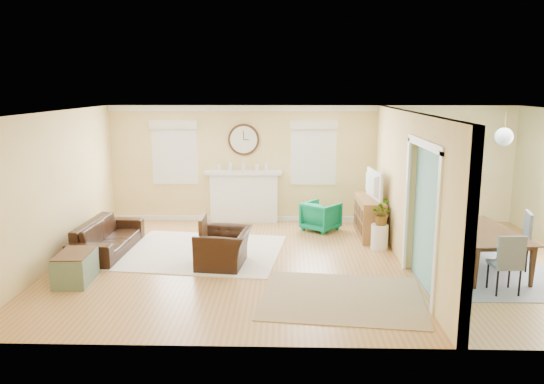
# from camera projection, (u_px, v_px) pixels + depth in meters

# --- Properties ---
(floor) EXTENTS (9.00, 9.00, 0.00)m
(floor) POSITION_uv_depth(u_px,v_px,m) (318.00, 264.00, 9.16)
(floor) COLOR #A26B38
(floor) RESTS_ON ground
(wall_back) EXTENTS (9.00, 0.02, 2.60)m
(wall_back) POSITION_uv_depth(u_px,v_px,m) (311.00, 164.00, 11.84)
(wall_back) COLOR #D3B86B
(wall_back) RESTS_ON ground
(wall_front) EXTENTS (9.00, 0.02, 2.60)m
(wall_front) POSITION_uv_depth(u_px,v_px,m) (335.00, 241.00, 5.96)
(wall_front) COLOR #D3B86B
(wall_front) RESTS_ON ground
(wall_left) EXTENTS (0.02, 6.00, 2.60)m
(wall_left) POSITION_uv_depth(u_px,v_px,m) (55.00, 189.00, 9.02)
(wall_left) COLOR #D3B86B
(wall_left) RESTS_ON ground
(ceiling) EXTENTS (9.00, 6.00, 0.02)m
(ceiling) POSITION_uv_depth(u_px,v_px,m) (320.00, 112.00, 8.65)
(ceiling) COLOR white
(ceiling) RESTS_ON wall_back
(partition) EXTENTS (0.17, 6.00, 2.60)m
(partition) POSITION_uv_depth(u_px,v_px,m) (406.00, 184.00, 9.13)
(partition) COLOR #D3B86B
(partition) RESTS_ON ground
(fireplace) EXTENTS (1.70, 0.30, 1.17)m
(fireplace) POSITION_uv_depth(u_px,v_px,m) (244.00, 196.00, 11.90)
(fireplace) COLOR white
(fireplace) RESTS_ON ground
(wall_clock) EXTENTS (0.70, 0.07, 0.70)m
(wall_clock) POSITION_uv_depth(u_px,v_px,m) (244.00, 140.00, 11.74)
(wall_clock) COLOR #49301B
(wall_clock) RESTS_ON wall_back
(window_left) EXTENTS (1.05, 0.13, 1.42)m
(window_left) POSITION_uv_depth(u_px,v_px,m) (174.00, 148.00, 11.81)
(window_left) COLOR white
(window_left) RESTS_ON wall_back
(window_right) EXTENTS (1.05, 0.13, 1.42)m
(window_right) POSITION_uv_depth(u_px,v_px,m) (314.00, 148.00, 11.72)
(window_right) COLOR white
(window_right) RESTS_ON wall_back
(pendant) EXTENTS (0.30, 0.30, 0.55)m
(pendant) POSITION_uv_depth(u_px,v_px,m) (504.00, 137.00, 8.64)
(pendant) COLOR gold
(pendant) RESTS_ON ceiling
(rug_cream) EXTENTS (3.14, 2.80, 0.02)m
(rug_cream) POSITION_uv_depth(u_px,v_px,m) (201.00, 252.00, 9.79)
(rug_cream) COLOR beige
(rug_cream) RESTS_ON floor
(rug_jute) EXTENTS (2.51, 2.14, 0.01)m
(rug_jute) POSITION_uv_depth(u_px,v_px,m) (342.00, 297.00, 7.67)
(rug_jute) COLOR tan
(rug_jute) RESTS_ON floor
(rug_grey) EXTENTS (2.29, 2.86, 0.01)m
(rug_grey) POSITION_uv_depth(u_px,v_px,m) (478.00, 269.00, 8.89)
(rug_grey) COLOR gray
(rug_grey) RESTS_ON floor
(sofa) EXTENTS (0.84, 2.04, 0.59)m
(sofa) POSITION_uv_depth(u_px,v_px,m) (108.00, 237.00, 9.75)
(sofa) COLOR black
(sofa) RESTS_ON floor
(eames_chair) EXTENTS (0.94, 1.05, 0.63)m
(eames_chair) POSITION_uv_depth(u_px,v_px,m) (224.00, 248.00, 8.99)
(eames_chair) COLOR black
(eames_chair) RESTS_ON floor
(green_chair) EXTENTS (0.94, 0.94, 0.62)m
(green_chair) POSITION_uv_depth(u_px,v_px,m) (321.00, 216.00, 11.22)
(green_chair) COLOR #026D46
(green_chair) RESTS_ON floor
(trunk) EXTENTS (0.55, 0.85, 0.48)m
(trunk) POSITION_uv_depth(u_px,v_px,m) (75.00, 267.00, 8.26)
(trunk) COLOR slate
(trunk) RESTS_ON floor
(credenza) EXTENTS (0.46, 1.36, 0.80)m
(credenza) POSITION_uv_depth(u_px,v_px,m) (369.00, 217.00, 10.76)
(credenza) COLOR olive
(credenza) RESTS_ON floor
(tv) EXTENTS (0.25, 0.99, 0.56)m
(tv) POSITION_uv_depth(u_px,v_px,m) (370.00, 184.00, 10.62)
(tv) COLOR black
(tv) RESTS_ON credenza
(garden_stool) EXTENTS (0.32, 0.32, 0.47)m
(garden_stool) POSITION_uv_depth(u_px,v_px,m) (379.00, 237.00, 9.94)
(garden_stool) COLOR white
(garden_stool) RESTS_ON floor
(potted_plant) EXTENTS (0.42, 0.46, 0.45)m
(potted_plant) POSITION_uv_depth(u_px,v_px,m) (380.00, 213.00, 9.85)
(potted_plant) COLOR #337F33
(potted_plant) RESTS_ON garden_stool
(dining_table) EXTENTS (1.27, 2.03, 0.68)m
(dining_table) POSITION_uv_depth(u_px,v_px,m) (480.00, 250.00, 8.82)
(dining_table) COLOR #49301B
(dining_table) RESTS_ON floor
(dining_chair_n) EXTENTS (0.48, 0.48, 0.95)m
(dining_chair_n) POSITION_uv_depth(u_px,v_px,m) (464.00, 220.00, 9.90)
(dining_chair_n) COLOR gray
(dining_chair_n) RESTS_ON floor
(dining_chair_s) EXTENTS (0.43, 0.43, 0.92)m
(dining_chair_s) POSITION_uv_depth(u_px,v_px,m) (505.00, 258.00, 7.77)
(dining_chair_s) COLOR gray
(dining_chair_s) RESTS_ON floor
(dining_chair_w) EXTENTS (0.44, 0.44, 0.91)m
(dining_chair_w) POSITION_uv_depth(u_px,v_px,m) (445.00, 237.00, 8.86)
(dining_chair_w) COLOR white
(dining_chair_w) RESTS_ON floor
(dining_chair_e) EXTENTS (0.52, 0.52, 0.98)m
(dining_chair_e) POSITION_uv_depth(u_px,v_px,m) (515.00, 235.00, 8.80)
(dining_chair_e) COLOR gray
(dining_chair_e) RESTS_ON floor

